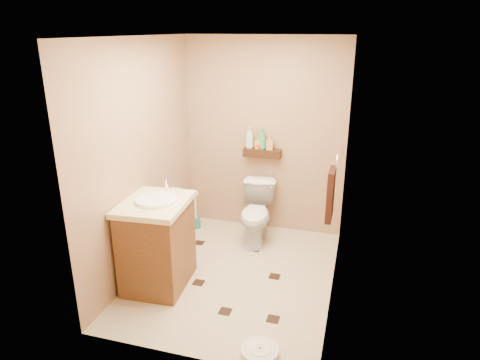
% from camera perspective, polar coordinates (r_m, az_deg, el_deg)
% --- Properties ---
extents(ground, '(2.50, 2.50, 0.00)m').
position_cam_1_polar(ground, '(4.64, -0.63, -12.52)').
color(ground, '#BDAB8A').
rests_on(ground, ground).
extents(wall_back, '(2.00, 0.04, 2.40)m').
position_cam_1_polar(wall_back, '(5.29, 3.21, 5.73)').
color(wall_back, '#A37F5D').
rests_on(wall_back, ground).
extents(wall_front, '(2.00, 0.04, 2.40)m').
position_cam_1_polar(wall_front, '(3.03, -7.52, -5.28)').
color(wall_front, '#A37F5D').
rests_on(wall_front, ground).
extents(wall_left, '(0.04, 2.50, 2.40)m').
position_cam_1_polar(wall_left, '(4.51, -12.98, 2.77)').
color(wall_left, '#A37F5D').
rests_on(wall_left, ground).
extents(wall_right, '(0.04, 2.50, 2.40)m').
position_cam_1_polar(wall_right, '(3.97, 13.26, 0.46)').
color(wall_right, '#A37F5D').
rests_on(wall_right, ground).
extents(ceiling, '(2.00, 2.50, 0.02)m').
position_cam_1_polar(ceiling, '(3.93, -0.77, 18.63)').
color(ceiling, white).
rests_on(ceiling, wall_back).
extents(wall_shelf, '(0.46, 0.14, 0.10)m').
position_cam_1_polar(wall_shelf, '(5.26, 2.98, 3.63)').
color(wall_shelf, '#381D0F').
rests_on(wall_shelf, wall_back).
extents(floor_accents, '(1.27, 1.32, 0.01)m').
position_cam_1_polar(floor_accents, '(4.60, -0.46, -12.81)').
color(floor_accents, black).
rests_on(floor_accents, ground).
extents(toilet, '(0.47, 0.74, 0.71)m').
position_cam_1_polar(toilet, '(5.18, 2.23, -4.48)').
color(toilet, white).
rests_on(toilet, ground).
extents(vanity, '(0.66, 0.78, 1.05)m').
position_cam_1_polar(vanity, '(4.35, -10.98, -8.15)').
color(vanity, brown).
rests_on(vanity, ground).
extents(bathroom_scale, '(0.40, 0.40, 0.06)m').
position_cam_1_polar(bathroom_scale, '(3.68, 2.64, -21.86)').
color(bathroom_scale, white).
rests_on(bathroom_scale, ground).
extents(toilet_brush, '(0.12, 0.12, 0.52)m').
position_cam_1_polar(toilet_brush, '(5.59, -5.93, -4.61)').
color(toilet_brush, '#1B6E6E').
rests_on(toilet_brush, ground).
extents(towel_ring, '(0.12, 0.30, 0.76)m').
position_cam_1_polar(towel_ring, '(4.30, 12.05, -1.59)').
color(towel_ring, silver).
rests_on(towel_ring, wall_right).
extents(toilet_paper, '(0.12, 0.11, 0.12)m').
position_cam_1_polar(toilet_paper, '(5.22, -8.53, -1.57)').
color(toilet_paper, white).
rests_on(toilet_paper, wall_left).
extents(bottle_a, '(0.14, 0.14, 0.27)m').
position_cam_1_polar(bottle_a, '(5.25, 1.29, 5.69)').
color(bottle_a, beige).
rests_on(bottle_a, wall_shelf).
extents(bottle_b, '(0.09, 0.09, 0.15)m').
position_cam_1_polar(bottle_b, '(5.24, 2.47, 4.97)').
color(bottle_b, '#FFA735').
rests_on(bottle_b, wall_shelf).
extents(bottle_c, '(0.14, 0.14, 0.13)m').
position_cam_1_polar(bottle_c, '(5.24, 2.74, 4.88)').
color(bottle_c, red).
rests_on(bottle_c, wall_shelf).
extents(bottle_d, '(0.14, 0.14, 0.26)m').
position_cam_1_polar(bottle_d, '(5.22, 2.98, 5.52)').
color(bottle_d, '#329659').
rests_on(bottle_d, wall_shelf).
extents(bottle_e, '(0.10, 0.10, 0.18)m').
position_cam_1_polar(bottle_e, '(5.21, 3.94, 5.02)').
color(bottle_e, gold).
rests_on(bottle_e, wall_shelf).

